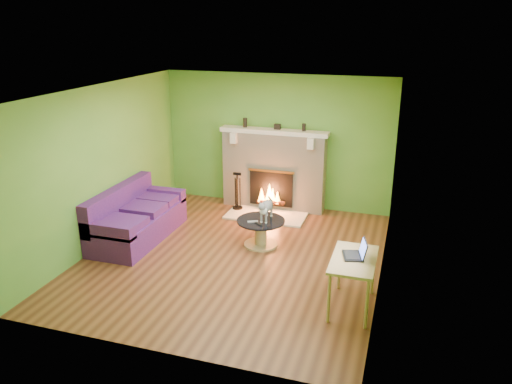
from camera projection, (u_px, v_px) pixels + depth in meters
The scene contains 22 objects.
floor at pixel (234, 257), 7.89m from camera, with size 5.00×5.00×0.00m, color #512A17.
ceiling at pixel (231, 91), 7.04m from camera, with size 5.00×5.00×0.00m, color white.
wall_back at pixel (277, 141), 9.72m from camera, with size 5.00×5.00×0.00m, color #4B892D.
wall_front at pixel (151, 247), 5.21m from camera, with size 5.00×5.00×0.00m, color #4B892D.
wall_left at pixel (103, 166), 8.10m from camera, with size 5.00×5.00×0.00m, color #4B892D.
wall_right at pixel (387, 193), 6.83m from camera, with size 5.00×5.00×0.00m, color #4B892D.
window_frame at pixel (383, 197), 5.94m from camera, with size 1.20×1.20×0.00m, color silver.
window_pane at pixel (383, 197), 5.94m from camera, with size 1.06×1.06×0.00m, color white.
fireplace at pixel (274, 170), 9.72m from camera, with size 2.10×0.46×1.58m.
hearth at pixel (266, 215), 9.51m from camera, with size 1.50×0.75×0.03m, color beige.
mantel at pixel (274, 131), 9.45m from camera, with size 2.10×0.28×0.08m, color beige.
sofa at pixel (135, 219), 8.49m from camera, with size 0.89×1.96×0.88m.
coffee_table at pixel (261, 231), 8.21m from camera, with size 0.79×0.79×0.45m.
desk at pixel (353, 265), 6.31m from camera, with size 0.55×0.95×0.70m.
cat at pixel (266, 209), 8.11m from camera, with size 0.23×0.62×0.39m, color #5D5D61, non-canonical shape.
remote_silver at pixel (253, 222), 8.07m from camera, with size 0.17×0.04×0.02m, color #959497.
remote_black at pixel (259, 224), 7.98m from camera, with size 0.16×0.04×0.02m, color black.
laptop at pixel (353, 248), 6.30m from camera, with size 0.28×0.32×0.24m, color black, non-canonical shape.
fire_tools at pixel (237, 191), 9.70m from camera, with size 0.20×0.20×0.74m, color black, non-canonical shape.
mantel_vase_left at pixel (245, 123), 9.60m from camera, with size 0.08×0.08×0.18m, color black.
mantel_vase_right at pixel (304, 127), 9.28m from camera, with size 0.07×0.07×0.14m, color black.
mantel_box at pixel (277, 127), 9.43m from camera, with size 0.12×0.08×0.10m, color black.
Camera 1 is at (2.47, -6.68, 3.56)m, focal length 35.00 mm.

